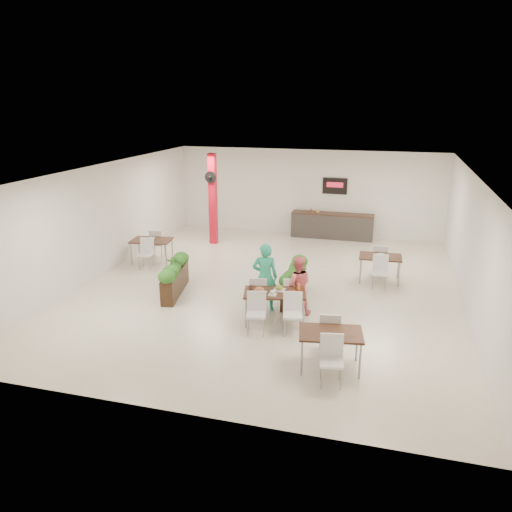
% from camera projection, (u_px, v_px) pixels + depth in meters
% --- Properties ---
extents(ground, '(12.00, 12.00, 0.00)m').
position_uv_depth(ground, '(269.00, 287.00, 13.74)').
color(ground, beige).
rests_on(ground, ground).
extents(room_shell, '(10.10, 12.10, 3.22)m').
position_uv_depth(room_shell, '(270.00, 216.00, 13.14)').
color(room_shell, white).
rests_on(room_shell, ground).
extents(red_column, '(0.40, 0.41, 3.20)m').
position_uv_depth(red_column, '(213.00, 198.00, 17.50)').
color(red_column, red).
rests_on(red_column, ground).
extents(service_counter, '(3.00, 0.64, 2.20)m').
position_uv_depth(service_counter, '(332.00, 225.00, 18.54)').
color(service_counter, '#2E2B29').
rests_on(service_counter, ground).
extents(main_table, '(1.55, 1.85, 0.92)m').
position_uv_depth(main_table, '(274.00, 297.00, 11.39)').
color(main_table, black).
rests_on(main_table, ground).
extents(diner_man, '(0.69, 0.53, 1.69)m').
position_uv_depth(diner_man, '(265.00, 277.00, 12.03)').
color(diner_man, '#26A681').
rests_on(diner_man, ground).
extents(diner_woman, '(0.80, 0.69, 1.44)m').
position_uv_depth(diner_woman, '(297.00, 285.00, 11.87)').
color(diner_woman, '#F36C71').
rests_on(diner_woman, ground).
extents(planter_left, '(0.71, 1.99, 1.06)m').
position_uv_depth(planter_left, '(175.00, 275.00, 13.17)').
color(planter_left, black).
rests_on(planter_left, ground).
extents(planter_right, '(0.42, 2.02, 1.06)m').
position_uv_depth(planter_right, '(294.00, 280.00, 12.82)').
color(planter_right, black).
rests_on(planter_right, ground).
extents(side_table_a, '(1.34, 1.66, 0.92)m').
position_uv_depth(side_table_a, '(152.00, 243.00, 15.66)').
color(side_table_a, black).
rests_on(side_table_a, ground).
extents(side_table_b, '(1.19, 1.64, 0.92)m').
position_uv_depth(side_table_b, '(380.00, 260.00, 14.02)').
color(side_table_b, black).
rests_on(side_table_b, ground).
extents(side_table_c, '(1.30, 1.67, 0.92)m').
position_uv_depth(side_table_c, '(331.00, 338.00, 9.43)').
color(side_table_c, black).
rests_on(side_table_c, ground).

